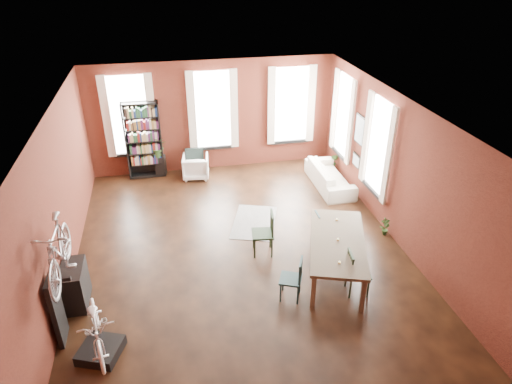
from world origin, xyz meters
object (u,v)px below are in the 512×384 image
object	(u,v)px
dining_chair_a	(291,279)
cream_sofa	(330,173)
bookshelf	(144,140)
white_armchair	(196,165)
dining_chair_b	(263,234)
bike_trainer	(101,350)
dining_chair_c	(358,273)
dining_table	(336,257)
dining_chair_d	(323,229)
plant_stand	(161,165)
bicycle_floor	(93,310)
console_table	(75,285)

from	to	relation	value
dining_chair_a	cream_sofa	size ratio (longest dim) A/B	0.42
bookshelf	white_armchair	bearing A→B (deg)	-15.57
dining_chair_b	bike_trainer	distance (m)	3.92
dining_chair_b	dining_chair_c	distance (m)	2.20
dining_chair_b	dining_chair_c	bearing A→B (deg)	50.68
dining_chair_a	dining_table	bearing A→B (deg)	139.06
dining_chair_d	white_armchair	bearing A→B (deg)	33.68
dining_chair_c	bookshelf	distance (m)	7.20
plant_stand	bicycle_floor	world-z (taller)	bicycle_floor
dining_chair_a	plant_stand	size ratio (longest dim) A/B	1.50
bike_trainer	console_table	size ratio (longest dim) A/B	0.78
plant_stand	bicycle_floor	distance (m)	6.70
bookshelf	bicycle_floor	distance (m)	6.61
white_armchair	dining_chair_c	bearing A→B (deg)	121.95
cream_sofa	bike_trainer	world-z (taller)	cream_sofa
dining_table	dining_chair_a	size ratio (longest dim) A/B	2.67
dining_chair_c	plant_stand	bearing A→B (deg)	38.91
console_table	bicycle_floor	distance (m)	1.57
dining_chair_a	dining_chair_b	world-z (taller)	dining_chair_b
dining_table	bicycle_floor	size ratio (longest dim) A/B	1.51
dining_chair_c	bike_trainer	world-z (taller)	dining_chair_c
dining_table	plant_stand	bearing A→B (deg)	140.87
bike_trainer	dining_table	bearing A→B (deg)	15.33
cream_sofa	plant_stand	world-z (taller)	cream_sofa
dining_chair_b	console_table	bearing A→B (deg)	-69.50
dining_chair_d	cream_sofa	xyz separation A→B (m)	(1.12, 2.63, 0.01)
white_armchair	cream_sofa	distance (m)	3.81
dining_table	dining_chair_d	xyz separation A→B (m)	(0.08, 1.02, 0.00)
dining_chair_a	bookshelf	size ratio (longest dim) A/B	0.40
dining_chair_c	console_table	world-z (taller)	dining_chair_c
dining_chair_c	dining_chair_b	bearing A→B (deg)	50.93
plant_stand	dining_chair_b	bearing A→B (deg)	-64.76
dining_chair_c	white_armchair	size ratio (longest dim) A/B	1.24
dining_table	cream_sofa	distance (m)	3.84
bookshelf	bike_trainer	xyz separation A→B (m)	(-0.75, -6.59, -1.01)
dining_chair_b	bicycle_floor	size ratio (longest dim) A/B	0.64
bicycle_floor	console_table	bearing A→B (deg)	100.47
bike_trainer	console_table	bearing A→B (deg)	110.88
white_armchair	dining_chair_d	bearing A→B (deg)	129.25
bike_trainer	console_table	distance (m)	1.52
cream_sofa	plant_stand	size ratio (longest dim) A/B	3.58
dining_table	dining_chair_a	distance (m)	1.22
dining_table	dining_chair_a	bearing A→B (deg)	-135.61
console_table	plant_stand	bearing A→B (deg)	72.17
bicycle_floor	dining_chair_c	bearing A→B (deg)	-4.13
dining_chair_b	plant_stand	bearing A→B (deg)	-146.78
dining_table	bookshelf	distance (m)	6.57
dining_chair_a	console_table	world-z (taller)	dining_chair_a
dining_chair_b	plant_stand	world-z (taller)	dining_chair_b
dining_chair_a	bookshelf	xyz separation A→B (m)	(-2.65, 5.88, 0.66)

